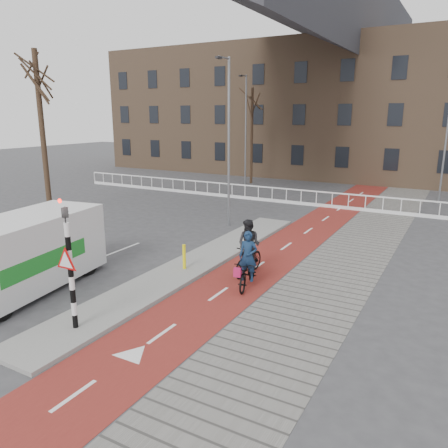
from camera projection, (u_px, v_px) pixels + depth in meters
The scene contains 16 objects.
ground at pixel (142, 308), 13.09m from camera, with size 120.00×120.00×0.00m, color #38383A.
bike_lane at pixel (301, 236), 20.86m from camera, with size 2.50×60.00×0.01m, color maroon.
sidewalk at pixel (361, 244), 19.53m from camera, with size 3.00×60.00×0.01m, color slate.
curb_island at pixel (195, 263), 16.80m from camera, with size 1.80×16.00×0.12m, color gray.
traffic_signal at pixel (69, 261), 11.18m from camera, with size 0.80×0.80×3.68m.
bollard at pixel (184, 257), 15.96m from camera, with size 0.12×0.12×0.92m, color yellow.
cyclist_near at pixel (248, 269), 14.48m from camera, with size 1.00×1.94×1.93m.
cyclist_far at pixel (249, 252), 15.60m from camera, with size 0.90×1.92×2.03m.
van at pixel (23, 253), 14.09m from camera, with size 3.10×5.95×2.44m.
railing at pixel (245, 195), 29.78m from camera, with size 28.00×0.10×0.99m.
townhouse_row at pixel (339, 90), 39.70m from camera, with size 46.00×10.00×15.90m.
tree_left at pixel (43, 136), 23.86m from camera, with size 0.29×0.29×8.99m, color #302115.
tree_mid at pixel (252, 137), 35.87m from camera, with size 0.22×0.22×7.71m, color #302115.
streetlight_near at pixel (229, 145), 21.75m from camera, with size 0.12×0.12×8.30m, color slate.
streetlight_left at pixel (246, 131), 35.04m from camera, with size 0.12×0.12×8.62m, color slate.
streetlight_right at pixel (445, 146), 27.27m from camera, with size 0.12×0.12×7.44m, color slate.
Camera 1 is at (8.03, -9.35, 5.65)m, focal length 35.00 mm.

